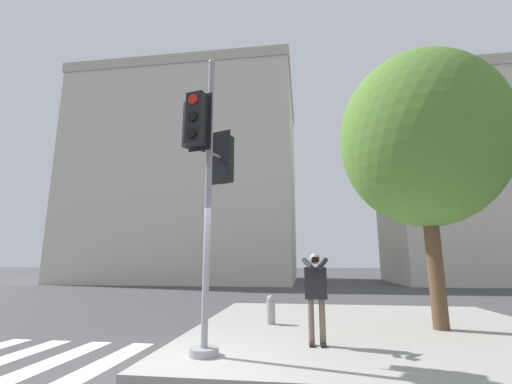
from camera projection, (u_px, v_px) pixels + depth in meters
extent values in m
plane|color=#424244|center=(167.00, 375.00, 4.90)|extent=(160.00, 160.00, 0.00)
cube|color=#9E9B96|center=(372.00, 329.00, 7.84)|extent=(8.00, 8.00, 0.14)
cube|color=silver|center=(110.00, 361.00, 5.59)|extent=(0.44, 2.45, 0.01)
cube|color=silver|center=(60.00, 359.00, 5.71)|extent=(0.44, 2.45, 0.01)
cube|color=silver|center=(13.00, 357.00, 5.83)|extent=(0.44, 2.45, 0.01)
cylinder|color=#939399|center=(204.00, 352.00, 5.42)|extent=(0.48, 0.48, 0.12)
cylinder|color=#939399|center=(208.00, 194.00, 5.92)|extent=(0.11, 0.11, 4.97)
sphere|color=#939399|center=(212.00, 63.00, 6.43)|extent=(0.12, 0.12, 0.12)
cylinder|color=#939399|center=(216.00, 155.00, 6.25)|extent=(0.15, 0.30, 0.05)
cube|color=black|center=(224.00, 159.00, 6.49)|extent=(0.36, 0.33, 0.90)
cube|color=black|center=(220.00, 157.00, 6.37)|extent=(0.40, 0.16, 1.02)
cylinder|color=red|center=(228.00, 146.00, 6.66)|extent=(0.17, 0.09, 0.17)
cylinder|color=black|center=(228.00, 161.00, 6.60)|extent=(0.17, 0.09, 0.17)
cylinder|color=black|center=(228.00, 176.00, 6.54)|extent=(0.17, 0.09, 0.17)
cylinder|color=#939399|center=(204.00, 125.00, 5.97)|extent=(0.12, 0.30, 0.05)
cube|color=black|center=(197.00, 119.00, 5.73)|extent=(0.35, 0.30, 0.90)
cube|color=black|center=(201.00, 122.00, 5.85)|extent=(0.41, 0.12, 1.02)
cylinder|color=red|center=(193.00, 99.00, 5.66)|extent=(0.17, 0.07, 0.17)
cylinder|color=black|center=(192.00, 116.00, 5.60)|extent=(0.17, 0.07, 0.17)
cylinder|color=black|center=(192.00, 133.00, 5.54)|extent=(0.17, 0.07, 0.17)
cylinder|color=#939399|center=(203.00, 122.00, 6.32)|extent=(0.28, 0.19, 0.05)
cube|color=black|center=(193.00, 125.00, 6.49)|extent=(0.36, 0.38, 0.90)
cube|color=black|center=(198.00, 124.00, 6.41)|extent=(0.23, 0.38, 1.02)
cylinder|color=red|center=(189.00, 112.00, 6.63)|extent=(0.11, 0.16, 0.17)
cylinder|color=black|center=(188.00, 127.00, 6.57)|extent=(0.11, 0.16, 0.17)
cylinder|color=black|center=(187.00, 142.00, 6.51)|extent=(0.11, 0.16, 0.17)
cube|color=black|center=(312.00, 345.00, 6.02)|extent=(0.09, 0.24, 0.05)
cube|color=black|center=(323.00, 345.00, 6.00)|extent=(0.09, 0.24, 0.05)
cylinder|color=#6B6051|center=(311.00, 322.00, 6.16)|extent=(0.11, 0.11, 0.80)
cylinder|color=#6B6051|center=(322.00, 322.00, 6.13)|extent=(0.11, 0.11, 0.80)
cube|color=#232326|center=(315.00, 283.00, 6.28)|extent=(0.40, 0.22, 0.56)
sphere|color=tan|center=(315.00, 259.00, 6.37)|extent=(0.19, 0.19, 0.19)
cube|color=black|center=(315.00, 260.00, 6.06)|extent=(0.12, 0.10, 0.09)
cylinder|color=black|center=(315.00, 260.00, 5.99)|extent=(0.06, 0.08, 0.06)
cylinder|color=#232326|center=(308.00, 263.00, 6.23)|extent=(0.23, 0.35, 0.22)
cylinder|color=#232326|center=(323.00, 264.00, 6.19)|extent=(0.23, 0.35, 0.22)
cylinder|color=brown|center=(434.00, 259.00, 7.77)|extent=(0.34, 0.34, 3.03)
ellipsoid|color=#568433|center=(422.00, 139.00, 8.34)|extent=(3.90, 3.90, 4.30)
cylinder|color=#99999E|center=(271.00, 313.00, 8.19)|extent=(0.21, 0.21, 0.51)
sphere|color=#99999E|center=(271.00, 299.00, 8.26)|extent=(0.19, 0.19, 0.19)
cylinder|color=#99999E|center=(270.00, 311.00, 8.07)|extent=(0.09, 0.06, 0.09)
cube|color=beige|center=(194.00, 187.00, 30.39)|extent=(17.61, 12.85, 16.18)
cube|color=#B2AD9E|center=(197.00, 99.00, 32.08)|extent=(17.81, 13.05, 0.80)
cube|color=beige|center=(455.00, 185.00, 26.35)|extent=(10.21, 8.83, 14.76)
cube|color=#B2AD9E|center=(444.00, 92.00, 27.89)|extent=(10.41, 9.03, 0.80)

